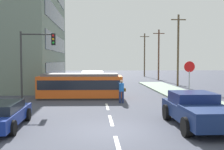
{
  "coord_description": "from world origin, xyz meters",
  "views": [
    {
      "loc": [
        -0.83,
        -11.12,
        3.06
      ],
      "look_at": [
        0.48,
        8.3,
        1.99
      ],
      "focal_mm": 41.64,
      "sensor_mm": 36.0,
      "label": 1
    }
  ],
  "objects_px": {
    "traffic_light_mast": "(35,53)",
    "utility_pole_far": "(159,54)",
    "parked_sedan_near": "(1,115)",
    "stop_sign": "(189,73)",
    "pickup_truck_parked": "(196,110)",
    "city_bus": "(93,78)",
    "pedestrian_crossing": "(122,90)",
    "utility_pole_distant": "(145,54)",
    "utility_pole_mid": "(178,49)",
    "streetcar_tram": "(81,85)"
  },
  "relations": [
    {
      "from": "traffic_light_mast",
      "to": "utility_pole_far",
      "type": "height_order",
      "value": "utility_pole_far"
    },
    {
      "from": "utility_pole_distant",
      "to": "streetcar_tram",
      "type": "bearing_deg",
      "value": -110.73
    },
    {
      "from": "city_bus",
      "to": "parked_sedan_near",
      "type": "distance_m",
      "value": 19.23
    },
    {
      "from": "traffic_light_mast",
      "to": "utility_pole_far",
      "type": "relative_size",
      "value": 0.65
    },
    {
      "from": "streetcar_tram",
      "to": "utility_pole_distant",
      "type": "height_order",
      "value": "utility_pole_distant"
    },
    {
      "from": "city_bus",
      "to": "pickup_truck_parked",
      "type": "bearing_deg",
      "value": -75.56
    },
    {
      "from": "city_bus",
      "to": "utility_pole_far",
      "type": "xyz_separation_m",
      "value": [
        10.27,
        9.37,
        3.1
      ]
    },
    {
      "from": "pedestrian_crossing",
      "to": "utility_pole_far",
      "type": "height_order",
      "value": "utility_pole_far"
    },
    {
      "from": "streetcar_tram",
      "to": "stop_sign",
      "type": "distance_m",
      "value": 8.57
    },
    {
      "from": "parked_sedan_near",
      "to": "traffic_light_mast",
      "type": "distance_m",
      "value": 7.69
    },
    {
      "from": "utility_pole_mid",
      "to": "utility_pole_far",
      "type": "relative_size",
      "value": 1.08
    },
    {
      "from": "pickup_truck_parked",
      "to": "stop_sign",
      "type": "height_order",
      "value": "stop_sign"
    },
    {
      "from": "streetcar_tram",
      "to": "utility_pole_far",
      "type": "distance_m",
      "value": 22.21
    },
    {
      "from": "parked_sedan_near",
      "to": "stop_sign",
      "type": "xyz_separation_m",
      "value": [
        10.88,
        5.83,
        1.57
      ]
    },
    {
      "from": "streetcar_tram",
      "to": "pickup_truck_parked",
      "type": "xyz_separation_m",
      "value": [
        5.83,
        -9.59,
        -0.25
      ]
    },
    {
      "from": "pedestrian_crossing",
      "to": "utility_pole_far",
      "type": "bearing_deg",
      "value": 69.43
    },
    {
      "from": "city_bus",
      "to": "pickup_truck_parked",
      "type": "distance_m",
      "value": 19.79
    },
    {
      "from": "stop_sign",
      "to": "parked_sedan_near",
      "type": "bearing_deg",
      "value": -151.81
    },
    {
      "from": "stop_sign",
      "to": "utility_pole_far",
      "type": "relative_size",
      "value": 0.36
    },
    {
      "from": "city_bus",
      "to": "utility_pole_distant",
      "type": "bearing_deg",
      "value": 62.39
    },
    {
      "from": "stop_sign",
      "to": "utility_pole_far",
      "type": "distance_m",
      "value": 22.69
    },
    {
      "from": "parked_sedan_near",
      "to": "traffic_light_mast",
      "type": "height_order",
      "value": "traffic_light_mast"
    },
    {
      "from": "traffic_light_mast",
      "to": "utility_pole_far",
      "type": "bearing_deg",
      "value": 55.79
    },
    {
      "from": "utility_pole_mid",
      "to": "utility_pole_distant",
      "type": "relative_size",
      "value": 1.03
    },
    {
      "from": "utility_pole_distant",
      "to": "traffic_light_mast",
      "type": "bearing_deg",
      "value": -114.49
    },
    {
      "from": "utility_pole_distant",
      "to": "utility_pole_far",
      "type": "bearing_deg",
      "value": -87.63
    },
    {
      "from": "stop_sign",
      "to": "utility_pole_far",
      "type": "xyz_separation_m",
      "value": [
        3.39,
        22.35,
        1.94
      ]
    },
    {
      "from": "pedestrian_crossing",
      "to": "utility_pole_far",
      "type": "xyz_separation_m",
      "value": [
        8.08,
        21.55,
        3.19
      ]
    },
    {
      "from": "pickup_truck_parked",
      "to": "traffic_light_mast",
      "type": "distance_m",
      "value": 12.01
    },
    {
      "from": "pedestrian_crossing",
      "to": "pickup_truck_parked",
      "type": "distance_m",
      "value": 7.51
    },
    {
      "from": "city_bus",
      "to": "pedestrian_crossing",
      "type": "xyz_separation_m",
      "value": [
        2.19,
        -12.18,
        -0.09
      ]
    },
    {
      "from": "pickup_truck_parked",
      "to": "pedestrian_crossing",
      "type": "bearing_deg",
      "value": 111.47
    },
    {
      "from": "utility_pole_mid",
      "to": "utility_pole_distant",
      "type": "bearing_deg",
      "value": 91.3
    },
    {
      "from": "city_bus",
      "to": "parked_sedan_near",
      "type": "relative_size",
      "value": 1.24
    },
    {
      "from": "city_bus",
      "to": "pickup_truck_parked",
      "type": "xyz_separation_m",
      "value": [
        4.94,
        -19.17,
        -0.24
      ]
    },
    {
      "from": "streetcar_tram",
      "to": "pickup_truck_parked",
      "type": "height_order",
      "value": "streetcar_tram"
    },
    {
      "from": "pickup_truck_parked",
      "to": "parked_sedan_near",
      "type": "relative_size",
      "value": 1.12
    },
    {
      "from": "pedestrian_crossing",
      "to": "utility_pole_far",
      "type": "distance_m",
      "value": 23.23
    },
    {
      "from": "city_bus",
      "to": "stop_sign",
      "type": "height_order",
      "value": "stop_sign"
    },
    {
      "from": "utility_pole_far",
      "to": "pickup_truck_parked",
      "type": "bearing_deg",
      "value": -100.59
    },
    {
      "from": "city_bus",
      "to": "utility_pole_far",
      "type": "relative_size",
      "value": 0.7
    },
    {
      "from": "streetcar_tram",
      "to": "utility_pole_mid",
      "type": "bearing_deg",
      "value": 40.58
    },
    {
      "from": "pedestrian_crossing",
      "to": "traffic_light_mast",
      "type": "xyz_separation_m",
      "value": [
        -6.25,
        0.47,
        2.64
      ]
    },
    {
      "from": "parked_sedan_near",
      "to": "traffic_light_mast",
      "type": "xyz_separation_m",
      "value": [
        -0.07,
        7.1,
        2.96
      ]
    },
    {
      "from": "traffic_light_mast",
      "to": "pickup_truck_parked",
      "type": "bearing_deg",
      "value": -39.68
    },
    {
      "from": "streetcar_tram",
      "to": "stop_sign",
      "type": "relative_size",
      "value": 2.36
    },
    {
      "from": "city_bus",
      "to": "parked_sedan_near",
      "type": "bearing_deg",
      "value": -101.98
    },
    {
      "from": "streetcar_tram",
      "to": "stop_sign",
      "type": "bearing_deg",
      "value": -23.6
    },
    {
      "from": "pedestrian_crossing",
      "to": "traffic_light_mast",
      "type": "bearing_deg",
      "value": 175.69
    },
    {
      "from": "parked_sedan_near",
      "to": "stop_sign",
      "type": "bearing_deg",
      "value": 28.19
    }
  ]
}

